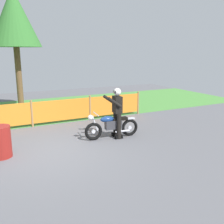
# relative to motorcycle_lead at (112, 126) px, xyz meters

# --- Properties ---
(ground) EXTENTS (24.00, 24.00, 0.02)m
(ground) POSITION_rel_motorcycle_lead_xyz_m (-2.16, -0.25, -0.45)
(ground) COLOR #5B5B60
(grass_verge) EXTENTS (24.00, 5.92, 0.01)m
(grass_verge) POSITION_rel_motorcycle_lead_xyz_m (-2.16, 5.51, -0.43)
(grass_verge) COLOR #4C8C3D
(grass_verge) RESTS_ON ground
(barrier_fence) EXTENTS (9.69, 0.08, 1.05)m
(barrier_fence) POSITION_rel_motorcycle_lead_xyz_m (-2.16, 2.55, 0.11)
(barrier_fence) COLOR #997547
(barrier_fence) RESTS_ON ground
(tree_near_left) EXTENTS (2.34, 2.34, 5.66)m
(tree_near_left) POSITION_rel_motorcycle_lead_xyz_m (-2.17, 5.59, 3.88)
(tree_near_left) COLOR brown
(tree_near_left) RESTS_ON ground
(motorcycle_lead) EXTENTS (1.90, 0.56, 0.90)m
(motorcycle_lead) POSITION_rel_motorcycle_lead_xyz_m (0.00, 0.00, 0.00)
(motorcycle_lead) COLOR black
(motorcycle_lead) RESTS_ON ground
(rider_lead) EXTENTS (0.60, 0.59, 1.69)m
(rider_lead) POSITION_rel_motorcycle_lead_xyz_m (0.18, -0.02, 0.48)
(rider_lead) COLOR black
(rider_lead) RESTS_ON ground
(oil_drum) EXTENTS (0.58, 0.58, 0.88)m
(oil_drum) POSITION_rel_motorcycle_lead_xyz_m (-3.45, -0.08, 0.00)
(oil_drum) COLOR maroon
(oil_drum) RESTS_ON ground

